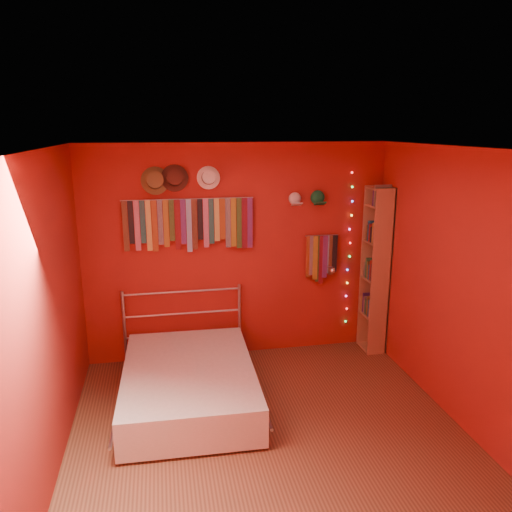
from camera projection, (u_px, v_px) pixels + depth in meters
ground at (270, 436)px, 4.42m from camera, size 3.50×3.50×0.00m
back_wall at (238, 253)px, 5.77m from camera, size 3.50×0.02×2.50m
right_wall at (463, 291)px, 4.43m from camera, size 0.02×3.50×2.50m
left_wall at (46, 319)px, 3.79m from camera, size 0.02×3.50×2.50m
ceiling at (272, 149)px, 3.79m from camera, size 3.50×3.50×0.02m
tie_rack at (190, 222)px, 5.51m from camera, size 1.45×0.03×0.60m
small_tie_rack at (321, 256)px, 5.91m from camera, size 0.40×0.03×0.59m
fedora_olive at (155, 180)px, 5.30m from camera, size 0.30×0.16×0.30m
fedora_brown at (175, 178)px, 5.33m from camera, size 0.29×0.16×0.29m
fedora_white at (209, 177)px, 5.40m from camera, size 0.25×0.14×0.25m
cap_white at (295, 199)px, 5.69m from camera, size 0.16×0.20×0.16m
cap_green at (318, 198)px, 5.74m from camera, size 0.17×0.22×0.17m
fairy_lights at (349, 250)px, 5.99m from camera, size 0.05×0.02×1.87m
reading_lamp at (332, 270)px, 5.82m from camera, size 0.06×0.28×0.08m
bookshelf at (378, 269)px, 5.93m from camera, size 0.25×0.34×2.00m
bed at (189, 383)px, 4.92m from camera, size 1.39×1.87×0.89m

